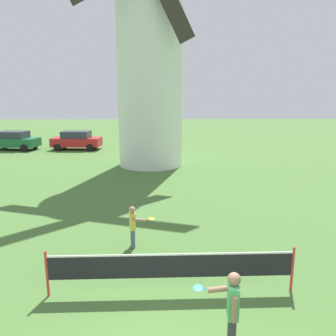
% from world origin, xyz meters
% --- Properties ---
extents(windmill, '(8.75, 4.79, 15.95)m').
position_xyz_m(windmill, '(-0.56, 16.97, 7.60)').
color(windmill, white).
rests_on(windmill, ground_plane).
extents(tennis_net, '(5.66, 0.06, 1.10)m').
position_xyz_m(tennis_net, '(0.09, 2.42, 0.69)').
color(tennis_net, red).
rests_on(tennis_net, ground_plane).
extents(player_near, '(0.80, 0.66, 1.52)m').
position_xyz_m(player_near, '(1.06, 0.64, 0.86)').
color(player_near, '#333338').
rests_on(player_near, ground_plane).
extents(player_far, '(0.79, 0.42, 1.28)m').
position_xyz_m(player_far, '(-0.92, 4.86, 0.72)').
color(player_far, slate).
rests_on(player_far, ground_plane).
extents(parked_car_green, '(4.29, 2.39, 1.56)m').
position_xyz_m(parked_car_green, '(-12.13, 23.61, 0.81)').
color(parked_car_green, '#1E6638').
rests_on(parked_car_green, ground_plane).
extents(parked_car_red, '(4.13, 2.15, 1.56)m').
position_xyz_m(parked_car_red, '(-6.88, 23.52, 0.81)').
color(parked_car_red, red).
rests_on(parked_car_red, ground_plane).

